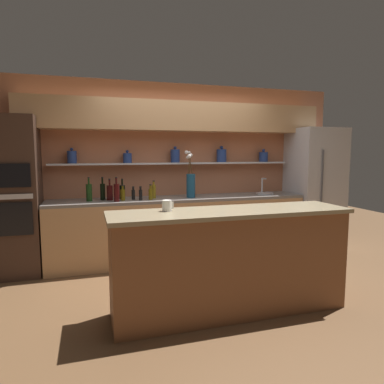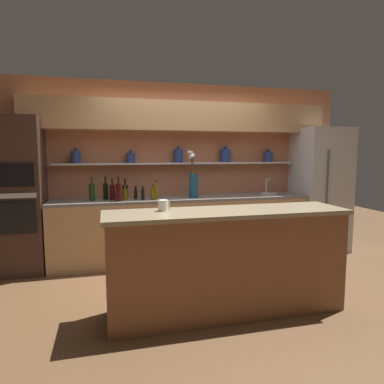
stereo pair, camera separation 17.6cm
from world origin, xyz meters
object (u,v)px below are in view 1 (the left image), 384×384
sink_fixture (265,192)px  bottle_sauce_4 (141,194)px  refrigerator (314,189)px  bottle_oil_6 (154,191)px  bottle_oil_5 (151,194)px  coffee_mug (167,206)px  bottle_wine_1 (122,192)px  bottle_oil_3 (123,194)px  oven_tower (11,197)px  flower_vase (191,182)px  bottle_wine_9 (110,192)px  bottle_wine_7 (103,191)px  bottle_wine_2 (117,192)px  bottle_wine_8 (89,192)px  bottle_sauce_0 (133,194)px

sink_fixture → bottle_sauce_4: bearing=-176.2°
refrigerator → bottle_oil_6: 2.65m
bottle_oil_5 → coffee_mug: bottle_oil_5 is taller
bottle_wine_1 → bottle_sauce_4: bearing=-41.5°
refrigerator → bottle_oil_6: refrigerator is taller
bottle_wine_1 → bottle_oil_3: size_ratio=1.33×
oven_tower → flower_vase: size_ratio=2.98×
sink_fixture → coffee_mug: sink_fixture is taller
oven_tower → bottle_wine_9: (1.22, -0.01, 0.02)m
oven_tower → bottle_oil_3: size_ratio=9.45×
oven_tower → sink_fixture: size_ratio=7.67×
flower_vase → bottle_oil_6: flower_vase is taller
bottle_wine_7 → bottle_wine_2: bearing=-54.4°
flower_vase → bottle_wine_2: bearing=-173.4°
refrigerator → bottle_wine_2: (-3.18, -0.14, 0.07)m
bottle_oil_5 → bottle_wine_8: bearing=173.2°
sink_fixture → bottle_wine_7: bearing=178.9°
bottle_oil_3 → sink_fixture: bearing=2.4°
bottle_wine_8 → bottle_oil_3: bearing=-7.2°
bottle_wine_8 → coffee_mug: bottle_wine_8 is taller
oven_tower → bottle_wine_9: bearing=-0.6°
sink_fixture → bottle_wine_2: bearing=-175.3°
refrigerator → bottle_sauce_4: size_ratio=10.30×
sink_fixture → bottle_wine_8: size_ratio=0.82×
sink_fixture → oven_tower: bearing=-179.8°
refrigerator → bottle_wine_2: bearing=-177.5°
oven_tower → bottle_wine_9: size_ratio=6.81×
bottle_oil_5 → bottle_wine_9: (-0.54, 0.11, 0.02)m
bottle_wine_8 → refrigerator: bearing=-0.2°
bottle_oil_3 → bottle_oil_6: size_ratio=0.84×
bottle_wine_2 → bottle_wine_8: 0.38m
bottle_wine_8 → bottle_sauce_4: bearing=-7.7°
bottle_wine_9 → coffee_mug: (0.43, -1.64, 0.04)m
bottle_wine_1 → bottle_sauce_4: size_ratio=1.51×
bottle_sauce_0 → bottle_wine_1: 0.19m
bottle_wine_2 → bottle_oil_3: 0.14m
bottle_sauce_0 → bottle_wine_2: bearing=-150.5°
bottle_sauce_0 → bottle_oil_5: 0.24m
sink_fixture → bottle_wine_2: 2.31m
bottle_wine_2 → bottle_oil_3: size_ratio=1.54×
sink_fixture → bottle_wine_9: bottle_wine_9 is taller
bottle_wine_1 → bottle_oil_5: 0.42m
refrigerator → bottle_wine_9: size_ratio=6.57×
bottle_wine_7 → bottle_sauce_0: bearing=-14.2°
refrigerator → bottle_wine_7: 3.35m
sink_fixture → bottle_wine_7: size_ratio=0.84×
bottle_sauce_4 → flower_vase: bearing=4.9°
bottle_wine_9 → coffee_mug: bottle_wine_9 is taller
sink_fixture → bottle_wine_1: size_ratio=0.92×
bottle_sauce_4 → bottle_wine_9: 0.42m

